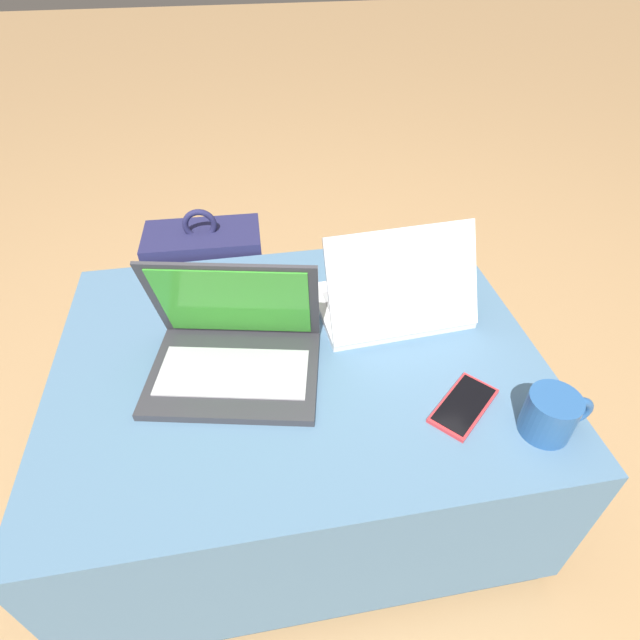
{
  "coord_description": "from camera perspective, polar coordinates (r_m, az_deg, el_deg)",
  "views": [
    {
      "loc": [
        -0.08,
        -0.73,
        1.16
      ],
      "look_at": [
        0.05,
        0.0,
        0.51
      ],
      "focal_mm": 28.0,
      "sensor_mm": 36.0,
      "label": 1
    }
  ],
  "objects": [
    {
      "name": "ground_plane",
      "position": [
        1.38,
        -2.02,
        -16.64
      ],
      "size": [
        14.0,
        14.0,
        0.0
      ],
      "primitive_type": "plane",
      "color": "tan"
    },
    {
      "name": "ottoman",
      "position": [
        1.2,
        -2.26,
        -11.07
      ],
      "size": [
        0.99,
        0.76,
        0.43
      ],
      "color": "#2A3D4E",
      "rests_on": "ground_plane"
    },
    {
      "name": "laptop_near",
      "position": [
        0.99,
        -9.77,
        -3.22
      ],
      "size": [
        0.37,
        0.3,
        0.24
      ],
      "rotation": [
        0.0,
        0.0,
        -0.21
      ],
      "color": "#333338",
      "rests_on": "ottoman"
    },
    {
      "name": "laptop_far",
      "position": [
        1.12,
        8.44,
        2.59
      ],
      "size": [
        0.34,
        0.25,
        0.22
      ],
      "rotation": [
        0.0,
        0.0,
        3.21
      ],
      "color": "silver",
      "rests_on": "ottoman"
    },
    {
      "name": "cell_phone",
      "position": [
        0.98,
        16.1,
        -9.36
      ],
      "size": [
        0.16,
        0.15,
        0.01
      ],
      "rotation": [
        0.0,
        0.0,
        5.43
      ],
      "color": "red",
      "rests_on": "ottoman"
    },
    {
      "name": "backpack",
      "position": [
        1.55,
        -12.08,
        2.45
      ],
      "size": [
        0.32,
        0.23,
        0.53
      ],
      "rotation": [
        0.0,
        0.0,
        3.11
      ],
      "color": "#23234C",
      "rests_on": "ground_plane"
    },
    {
      "name": "coffee_mug",
      "position": [
        0.96,
        24.97,
        -9.75
      ],
      "size": [
        0.13,
        0.09,
        0.09
      ],
      "color": "#285693",
      "rests_on": "ottoman"
    }
  ]
}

